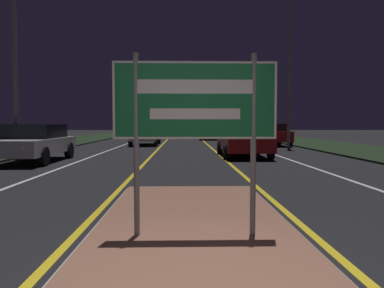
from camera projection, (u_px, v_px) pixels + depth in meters
The scene contains 17 objects.
median_island at pixel (195, 239), 4.66m from camera, with size 2.77×7.26×0.10m.
verge_left at pixel (28, 147), 22.56m from camera, with size 5.00×100.00×0.08m.
verge_right at pixel (339, 147), 23.03m from camera, with size 5.00×100.00×0.08m.
centre_line_yellow_left at pixel (164, 143), 27.75m from camera, with size 0.12×70.00×0.01m.
centre_line_yellow_right at pixel (206, 143), 27.83m from camera, with size 0.12×70.00×0.01m.
lane_line_white_left at pixel (128, 143), 27.68m from camera, with size 0.12×70.00×0.01m.
lane_line_white_right at pixel (241, 143), 27.89m from camera, with size 0.12×70.00×0.01m.
edge_line_white_left at pixel (87, 143), 27.61m from camera, with size 0.10×70.00×0.01m.
edge_line_white_right at pixel (281, 143), 27.96m from camera, with size 0.10×70.00×0.01m.
highway_sign at pixel (195, 108), 4.56m from camera, with size 2.00×0.07×2.23m.
streetlight_right_near at pixel (290, 40), 21.89m from camera, with size 0.55×0.55×9.69m.
car_receding_0 at pixel (244, 140), 16.59m from camera, with size 2.04×4.52×1.39m.
car_receding_1 at pixel (272, 134), 24.72m from camera, with size 1.92×4.23×1.46m.
car_receding_2 at pixel (210, 132), 34.20m from camera, with size 2.03×4.71×1.37m.
car_approaching_0 at pixel (35, 142), 14.41m from camera, with size 2.02×4.74×1.45m.
car_approaching_1 at pixel (146, 134), 25.61m from camera, with size 1.87×4.76×1.34m.
car_approaching_2 at pixel (161, 130), 40.04m from camera, with size 1.92×4.06×1.35m.
Camera 1 is at (-0.15, -2.75, 1.48)m, focal length 35.00 mm.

